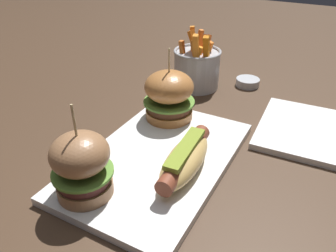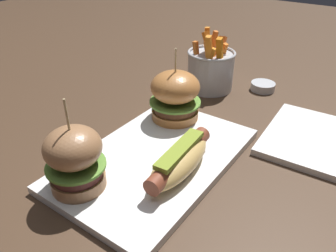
{
  "view_description": "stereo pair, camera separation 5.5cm",
  "coord_description": "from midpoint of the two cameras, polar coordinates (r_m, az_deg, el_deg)",
  "views": [
    {
      "loc": [
        -0.38,
        -0.22,
        0.34
      ],
      "look_at": [
        0.03,
        0.0,
        0.05
      ],
      "focal_mm": 35.31,
      "sensor_mm": 36.0,
      "label": 1
    },
    {
      "loc": [
        -0.35,
        -0.27,
        0.34
      ],
      "look_at": [
        0.03,
        0.0,
        0.05
      ],
      "focal_mm": 35.31,
      "sensor_mm": 36.0,
      "label": 2
    }
  ],
  "objects": [
    {
      "name": "sauce_ramekin",
      "position": [
        0.84,
        17.9,
        6.51
      ],
      "size": [
        0.06,
        0.06,
        0.02
      ],
      "color": "#B7BABF",
      "rests_on": "ground"
    },
    {
      "name": "side_plate",
      "position": [
        0.67,
        27.52,
        -2.53
      ],
      "size": [
        0.21,
        0.21,
        0.01
      ],
      "primitive_type": "cube",
      "rotation": [
        0.0,
        0.0,
        0.04
      ],
      "color": "white",
      "rests_on": "ground"
    },
    {
      "name": "ground_plane",
      "position": [
        0.56,
        0.81,
        -6.32
      ],
      "size": [
        3.0,
        3.0,
        0.0
      ],
      "primitive_type": "plane",
      "color": "#422D1E"
    },
    {
      "name": "hot_dog",
      "position": [
        0.51,
        5.18,
        -5.92
      ],
      "size": [
        0.16,
        0.06,
        0.05
      ],
      "color": "tan",
      "rests_on": "platter_main"
    },
    {
      "name": "platter_main",
      "position": [
        0.56,
        0.82,
        -5.75
      ],
      "size": [
        0.34,
        0.22,
        0.01
      ],
      "primitive_type": "cube",
      "color": "white",
      "rests_on": "ground"
    },
    {
      "name": "slider_right",
      "position": [
        0.64,
        3.74,
        5.29
      ],
      "size": [
        0.1,
        0.1,
        0.14
      ],
      "color": "#B16F38",
      "rests_on": "platter_main"
    },
    {
      "name": "slider_left",
      "position": [
        0.47,
        -12.62,
        -5.6
      ],
      "size": [
        0.09,
        0.09,
        0.14
      ],
      "color": "#976945",
      "rests_on": "platter_main"
    },
    {
      "name": "fries_bucket",
      "position": [
        0.8,
        9.36,
        9.68
      ],
      "size": [
        0.11,
        0.11,
        0.14
      ],
      "color": "#B7BABF",
      "rests_on": "ground"
    }
  ]
}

